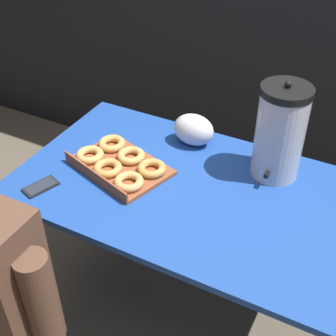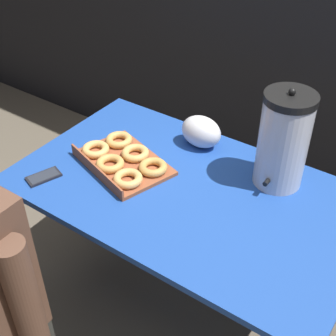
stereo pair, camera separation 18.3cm
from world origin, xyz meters
The scene contains 6 objects.
ground_plane centered at (0.00, 0.00, 0.00)m, with size 12.00×12.00×0.00m, color brown.
folding_table centered at (0.00, 0.00, 0.72)m, with size 1.36×0.82×0.77m.
donut_box centered at (-0.30, -0.02, 0.79)m, with size 0.46×0.38×0.05m.
coffee_urn centered at (0.27, 0.24, 0.96)m, with size 0.20×0.22×0.41m.
cell_phone centered at (-0.51, -0.27, 0.78)m, with size 0.11×0.15×0.01m.
plastic_bag centered at (-0.11, 0.28, 0.84)m, with size 0.18×0.13×0.14m.
Camera 1 is at (0.58, -1.29, 1.94)m, focal length 50.00 mm.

